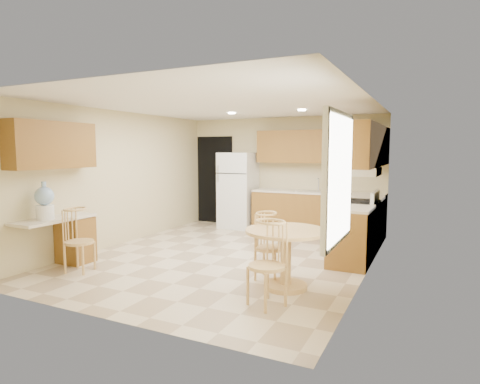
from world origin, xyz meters
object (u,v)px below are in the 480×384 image
at_px(refrigerator, 238,190).
at_px(chair_desk, 74,235).
at_px(dining_table, 286,250).
at_px(chair_table_b, 264,257).
at_px(chair_table_a, 267,241).
at_px(water_crock, 45,202).
at_px(stove, 357,227).

xyz_separation_m(refrigerator, chair_desk, (-0.60, -4.14, -0.29)).
xyz_separation_m(dining_table, chair_table_b, (0.00, -0.74, 0.09)).
height_order(chair_table_a, chair_desk, chair_desk).
bearing_deg(water_crock, chair_table_a, 17.89).
xyz_separation_m(dining_table, chair_desk, (-2.95, -0.73, 0.06)).
bearing_deg(refrigerator, water_crock, -103.89).
bearing_deg(chair_table_b, refrigerator, -34.49).
bearing_deg(refrigerator, stove, -22.99).
xyz_separation_m(refrigerator, chair_table_a, (2.02, -3.25, -0.30)).
bearing_deg(stove, refrigerator, 157.01).
distance_m(refrigerator, chair_table_b, 4.78).
bearing_deg(chair_table_b, water_crock, 27.50).
height_order(refrigerator, stove, refrigerator).
bearing_deg(chair_table_b, stove, -74.09).
relative_size(stove, chair_desk, 1.18).
bearing_deg(chair_desk, stove, 116.66).
bearing_deg(chair_table_a, chair_table_b, 21.22).
distance_m(refrigerator, dining_table, 4.16).
xyz_separation_m(stove, dining_table, (-0.52, -2.20, 0.03)).
height_order(refrigerator, chair_table_a, refrigerator).
relative_size(chair_table_a, chair_table_b, 0.94).
height_order(chair_table_b, water_crock, water_crock).
distance_m(dining_table, chair_table_a, 0.37).
bearing_deg(chair_table_a, dining_table, 64.92).
bearing_deg(refrigerator, chair_table_b, -60.52).
xyz_separation_m(dining_table, water_crock, (-3.40, -0.83, 0.52)).
bearing_deg(chair_desk, water_crock, -90.45).
bearing_deg(chair_table_b, chair_desk, 25.72).
xyz_separation_m(chair_table_b, water_crock, (-3.40, -0.09, 0.43)).
distance_m(refrigerator, stove, 3.15).
xyz_separation_m(chair_table_b, chair_desk, (-2.95, 0.02, -0.03)).
xyz_separation_m(refrigerator, dining_table, (2.35, -3.42, -0.36)).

